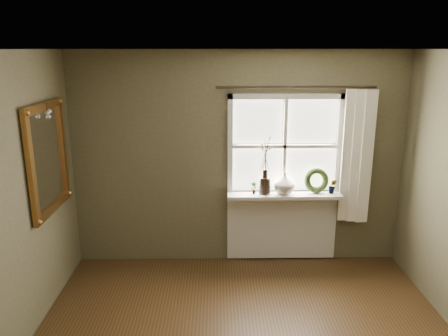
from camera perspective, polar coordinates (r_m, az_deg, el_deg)
name	(u,v)px	position (r m, az deg, el deg)	size (l,w,h in m)	color
ceiling	(257,49)	(2.86, 4.36, 15.19)	(4.50, 4.50, 0.00)	silver
wall_back	(238,159)	(5.32, 1.85, 1.13)	(4.00, 0.10, 2.60)	brown
window_frame	(284,146)	(5.26, 7.90, 2.85)	(1.36, 0.06, 1.24)	silver
window_sill	(284,195)	(5.32, 7.85, -3.52)	(1.36, 0.26, 0.04)	silver
window_apron	(281,225)	(5.57, 7.52, -7.44)	(1.36, 0.04, 0.88)	silver
dark_jug	(265,186)	(5.25, 5.34, -2.30)	(0.14, 0.14, 0.20)	black
cream_vase	(284,183)	(5.27, 7.89, -1.95)	(0.25, 0.25, 0.26)	beige
wreath	(316,183)	(5.38, 11.95, -1.94)	(0.31, 0.31, 0.07)	#2C3D1B
potted_plant_left	(254,188)	(5.24, 3.90, -2.59)	(0.08, 0.05, 0.15)	#2C3D1B
potted_plant_right	(333,186)	(5.40, 13.99, -2.32)	(0.10, 0.08, 0.18)	#2C3D1B
curtain	(356,157)	(5.39, 16.88, 1.37)	(0.36, 0.12, 1.59)	white
curtain_rod	(296,87)	(5.12, 9.42, 10.38)	(0.03, 0.03, 1.84)	black
gilt_mirror	(48,158)	(4.74, -22.02, 1.24)	(0.10, 0.94, 1.12)	white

